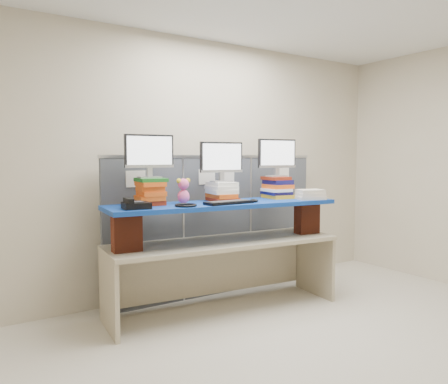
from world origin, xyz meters
TOP-DOWN VIEW (x-y plane):
  - room at (0.00, 0.00)m, footprint 5.00×4.00m
  - cubicle_partition at (-0.00, 1.78)m, footprint 2.60×0.06m
  - desk at (-0.24, 1.28)m, footprint 2.34×0.88m
  - brick_pier_left at (-1.21, 1.33)m, footprint 0.26×0.16m
  - brick_pier_right at (0.73, 1.14)m, footprint 0.26×0.16m
  - blue_board at (-0.24, 1.28)m, footprint 2.32×0.78m
  - book_stack_left at (-0.92, 1.46)m, footprint 0.28×0.32m
  - book_stack_center at (-0.19, 1.40)m, footprint 0.29×0.32m
  - book_stack_right at (0.47, 1.33)m, footprint 0.29×0.34m
  - monitor_left at (-0.93, 1.47)m, footprint 0.46×0.15m
  - monitor_center at (-0.19, 1.40)m, footprint 0.46×0.15m
  - monitor_right at (0.47, 1.34)m, footprint 0.46×0.15m
  - keyboard at (-0.28, 1.13)m, footprint 0.49×0.19m
  - mouse at (0.01, 1.13)m, footprint 0.08×0.12m
  - desk_phone at (-1.15, 1.25)m, footprint 0.24×0.22m
  - headset at (-0.71, 1.17)m, footprint 0.22×0.22m
  - plush_toy at (-0.62, 1.39)m, footprint 0.14×0.10m
  - binder_stack at (0.68, 1.06)m, footprint 0.33×0.30m

SIDE VIEW (x-z plane):
  - desk at x=-0.24m, z-range 0.21..0.90m
  - cubicle_partition at x=0.00m, z-range 0.00..1.53m
  - brick_pier_left at x=-1.21m, z-range 0.70..1.03m
  - brick_pier_right at x=0.73m, z-range 0.70..1.03m
  - blue_board at x=-0.24m, z-range 1.03..1.07m
  - headset at x=-0.71m, z-range 1.07..1.09m
  - keyboard at x=-0.28m, z-range 1.07..1.10m
  - mouse at x=0.01m, z-range 1.07..1.11m
  - desk_phone at x=-1.15m, z-range 1.06..1.15m
  - binder_stack at x=0.68m, z-range 1.07..1.17m
  - book_stack_center at x=-0.19m, z-range 1.07..1.26m
  - book_stack_right at x=0.47m, z-range 1.07..1.30m
  - plush_toy at x=-0.62m, z-range 1.08..1.31m
  - book_stack_left at x=-0.92m, z-range 1.08..1.32m
  - room at x=0.00m, z-range 0.00..2.80m
  - monitor_center at x=-0.19m, z-range 1.29..1.69m
  - monitor_right at x=0.47m, z-range 1.33..1.73m
  - monitor_left at x=-0.93m, z-range 1.35..1.74m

